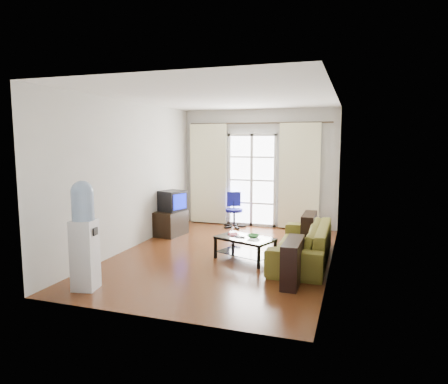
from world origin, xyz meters
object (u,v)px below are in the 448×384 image
at_px(tv_stand, 171,223).
at_px(task_chair, 234,217).
at_px(water_cooler, 84,233).
at_px(coffee_table, 245,245).
at_px(crt_tv, 172,201).
at_px(sofa, 302,243).

bearing_deg(tv_stand, task_chair, 55.93).
bearing_deg(tv_stand, water_cooler, -77.03).
bearing_deg(coffee_table, crt_tv, 146.65).
height_order(tv_stand, task_chair, task_chair).
bearing_deg(tv_stand, crt_tv, 94.48).
height_order(coffee_table, water_cooler, water_cooler).
bearing_deg(coffee_table, tv_stand, 147.92).
distance_m(sofa, tv_stand, 3.05).
xyz_separation_m(tv_stand, water_cooler, (0.29, -3.18, 0.51)).
distance_m(sofa, water_cooler, 3.42).
bearing_deg(sofa, task_chair, -140.28).
height_order(task_chair, water_cooler, water_cooler).
distance_m(coffee_table, crt_tv, 2.40).
distance_m(coffee_table, water_cooler, 2.63).
xyz_separation_m(coffee_table, crt_tv, (-1.96, 1.29, 0.48)).
distance_m(sofa, task_chair, 2.84).
relative_size(sofa, crt_tv, 3.69).
bearing_deg(tv_stand, coffee_table, -24.25).
bearing_deg(crt_tv, tv_stand, -74.53).
xyz_separation_m(task_chair, water_cooler, (-0.76, -4.35, 0.53)).
bearing_deg(crt_tv, sofa, -1.48).
height_order(crt_tv, water_cooler, water_cooler).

